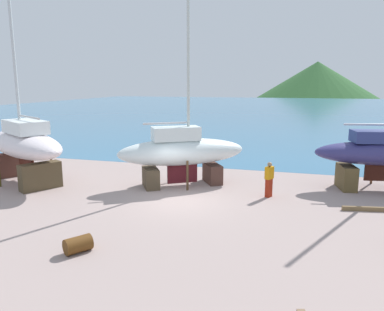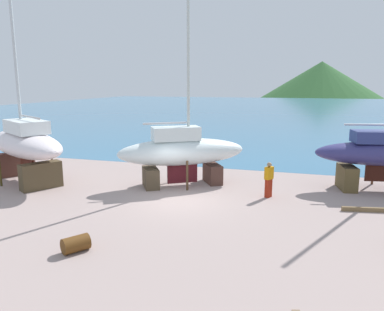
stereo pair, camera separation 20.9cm
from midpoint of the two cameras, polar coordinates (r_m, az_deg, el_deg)
name	(u,v)px [view 1 (the left image)]	position (r m, az deg, el deg)	size (l,w,h in m)	color
ground_plane	(139,242)	(13.23, -8.64, -13.04)	(47.21, 47.21, 0.00)	#A18C86
sea_water	(273,109)	(81.19, 12.24, 7.06)	(129.92, 116.19, 0.01)	teal
headland_hill	(316,93)	(217.73, 18.49, 9.13)	(109.82, 109.82, 33.47)	#2B592A
sailboat_small_center	(182,152)	(19.57, -1.89, 0.56)	(6.77, 5.18, 10.84)	#492F27
sailboat_far_slipway	(382,154)	(20.98, 26.89, 0.16)	(6.95, 3.20, 10.70)	brown
sailboat_large_starboard	(25,145)	(22.11, -24.56, 1.49)	(7.93, 6.13, 12.36)	#533128
worker	(269,179)	(18.04, 11.43, -3.55)	(0.43, 0.50, 1.71)	maroon
barrel_rust_mid	(78,244)	(12.86, -17.55, -12.89)	(0.53, 0.53, 0.85)	#593413
timber_long_aft	(377,209)	(17.75, 26.25, -7.41)	(2.90, 0.13, 0.19)	brown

